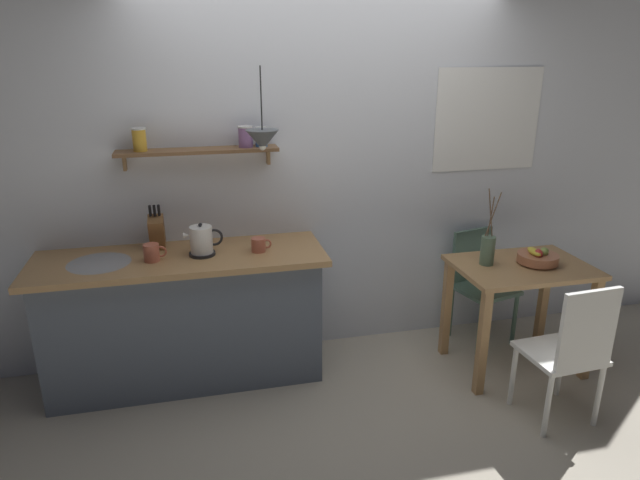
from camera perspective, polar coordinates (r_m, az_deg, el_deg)
ground_plane at (r=3.89m, az=2.35°, el=-14.42°), size 14.00×14.00×0.00m
back_wall at (r=4.01m, az=2.97°, el=7.58°), size 6.80×0.11×2.70m
kitchen_counter at (r=3.84m, az=-13.57°, el=-7.68°), size 1.83×0.63×0.90m
wall_shelf at (r=3.67m, az=-11.71°, el=9.40°), size 1.02×0.20×0.27m
dining_table at (r=4.04m, az=19.72°, el=-4.32°), size 0.89×0.63×0.77m
dining_chair_near at (r=3.59m, az=24.20°, el=-10.07°), size 0.44×0.41×0.91m
dining_chair_far at (r=4.43m, az=15.91°, el=-3.91°), size 0.48×0.47×0.85m
fruit_bowl at (r=4.02m, az=21.33°, el=-1.66°), size 0.27×0.27×0.12m
twig_vase at (r=3.89m, az=16.73°, el=-0.92°), size 0.10×0.09×0.53m
electric_kettle at (r=3.59m, az=-11.97°, el=-0.10°), size 0.24×0.16×0.21m
knife_block at (r=3.76m, az=-16.32°, el=0.83°), size 0.10×0.17×0.31m
coffee_mug_by_sink at (r=3.58m, az=-16.76°, el=-1.24°), size 0.14×0.10×0.11m
coffee_mug_spare at (r=3.62m, az=-6.25°, el=-0.48°), size 0.13×0.09×0.09m
pendant_lamp at (r=3.41m, az=-5.89°, el=10.13°), size 0.20×0.20×0.49m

